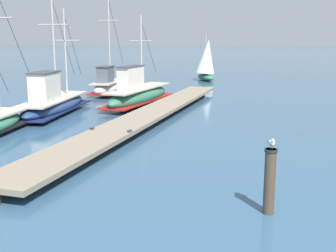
% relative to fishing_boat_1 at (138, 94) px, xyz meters
% --- Properties ---
extents(floating_dock, '(2.60, 23.13, 0.53)m').
position_rel_fishing_boat_1_xyz_m(floating_dock, '(2.13, -4.36, -0.35)').
color(floating_dock, gray).
rests_on(floating_dock, ground).
extents(fishing_boat_1, '(2.33, 7.50, 5.30)m').
position_rel_fishing_boat_1_xyz_m(fishing_boat_1, '(0.00, 0.00, 0.00)').
color(fishing_boat_1, '#337556').
rests_on(fishing_boat_1, ground).
extents(fishing_boat_3, '(1.99, 6.04, 7.09)m').
position_rel_fishing_boat_1_xyz_m(fishing_boat_3, '(-3.72, 4.28, -0.06)').
color(fishing_boat_3, silver).
rests_on(fishing_boat_3, ground).
extents(fishing_boat_5, '(2.71, 8.13, 6.37)m').
position_rel_fishing_boat_1_xyz_m(fishing_boat_5, '(-3.41, -3.98, -0.05)').
color(fishing_boat_5, navy).
rests_on(fishing_boat_5, ground).
extents(mooring_piling, '(0.30, 0.30, 1.56)m').
position_rel_fishing_boat_1_xyz_m(mooring_piling, '(8.27, -14.46, 0.10)').
color(mooring_piling, '#4C3D2D').
rests_on(mooring_piling, ground).
extents(perched_seagull, '(0.20, 0.38, 0.27)m').
position_rel_fishing_boat_1_xyz_m(perched_seagull, '(8.27, -14.46, 0.99)').
color(perched_seagull, gold).
rests_on(perched_seagull, mooring_piling).
extents(distant_sailboat, '(2.80, 3.63, 4.26)m').
position_rel_fishing_boat_1_xyz_m(distant_sailboat, '(1.15, 16.12, 1.16)').
color(distant_sailboat, '#337556').
rests_on(distant_sailboat, ground).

